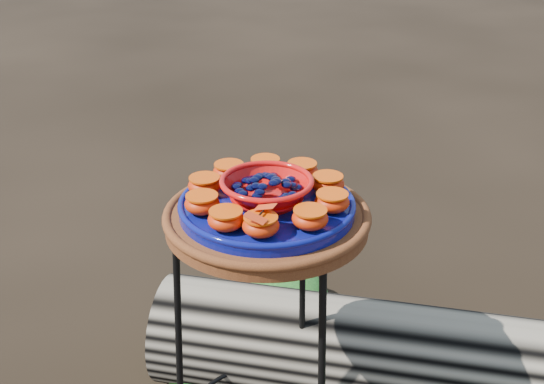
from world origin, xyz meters
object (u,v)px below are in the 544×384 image
at_px(driftwood_log, 460,368).
at_px(terracotta_saucer, 267,220).
at_px(red_bowl, 267,191).
at_px(plant_stand, 267,356).
at_px(cobalt_plate, 267,207).

bearing_deg(driftwood_log, terracotta_saucer, -135.53).
bearing_deg(red_bowl, driftwood_log, 44.47).
relative_size(plant_stand, cobalt_plate, 1.89).
height_order(terracotta_saucer, red_bowl, red_bowl).
bearing_deg(cobalt_plate, driftwood_log, 44.47).
bearing_deg(red_bowl, terracotta_saucer, 0.00).
bearing_deg(red_bowl, plant_stand, 0.00).
xyz_separation_m(cobalt_plate, red_bowl, (0.00, 0.00, 0.04)).
distance_m(cobalt_plate, driftwood_log, 0.81).
distance_m(terracotta_saucer, cobalt_plate, 0.03).
distance_m(plant_stand, cobalt_plate, 0.40).
bearing_deg(terracotta_saucer, red_bowl, 0.00).
distance_m(plant_stand, red_bowl, 0.44).
bearing_deg(terracotta_saucer, cobalt_plate, 0.00).
xyz_separation_m(red_bowl, driftwood_log, (0.39, 0.39, -0.63)).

